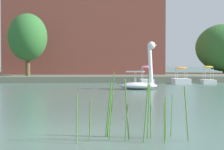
% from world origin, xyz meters
% --- Properties ---
extents(ground_plane, '(554.76, 554.76, 0.00)m').
position_xyz_m(ground_plane, '(0.00, 0.00, 0.00)').
color(ground_plane, '#47665B').
extents(shore_bank_far, '(148.21, 22.87, 0.58)m').
position_xyz_m(shore_bank_far, '(0.00, 37.51, 0.29)').
color(shore_bank_far, '#5B6051').
rests_on(shore_bank_far, ground_plane).
extents(swan_boat, '(2.85, 1.95, 3.31)m').
position_xyz_m(swan_boat, '(3.64, 16.88, 0.63)').
color(swan_boat, white).
rests_on(swan_boat, ground_plane).
extents(pedal_boat_pink, '(1.16, 1.90, 1.61)m').
position_xyz_m(pedal_boat_pink, '(5.26, 24.70, 0.41)').
color(pedal_boat_pink, white).
rests_on(pedal_boat_pink, ground_plane).
extents(pedal_boat_orange, '(1.55, 2.44, 1.51)m').
position_xyz_m(pedal_boat_orange, '(8.28, 24.14, 0.42)').
color(pedal_boat_orange, white).
rests_on(pedal_boat_orange, ground_plane).
extents(pedal_boat_yellow, '(1.29, 2.08, 1.60)m').
position_xyz_m(pedal_boat_yellow, '(10.86, 24.59, 0.46)').
color(pedal_boat_yellow, white).
rests_on(pedal_boat_yellow, ground_plane).
extents(tree_broadleaf_left, '(4.36, 4.69, 6.30)m').
position_xyz_m(tree_broadleaf_left, '(-6.08, 29.79, 4.47)').
color(tree_broadleaf_left, brown).
rests_on(tree_broadleaf_left, shore_bank_far).
extents(apartment_block, '(18.73, 12.90, 12.35)m').
position_xyz_m(apartment_block, '(-0.28, 39.76, 6.76)').
color(apartment_block, brown).
rests_on(apartment_block, shore_bank_far).
extents(reed_clump_foreground, '(2.54, 0.87, 1.57)m').
position_xyz_m(reed_clump_foreground, '(1.08, -0.77, 0.61)').
color(reed_clump_foreground, '#4C7F33').
rests_on(reed_clump_foreground, ground_plane).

